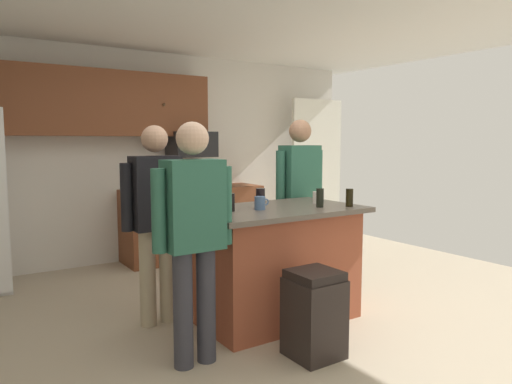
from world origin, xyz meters
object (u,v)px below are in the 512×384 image
at_px(person_guest_right, 194,228).
at_px(glass_short_whisky, 260,198).
at_px(person_elder_center, 156,212).
at_px(glass_pilsner, 349,198).
at_px(mug_ceramic_white, 260,203).
at_px(microwave_over_range, 192,144).
at_px(kitchen_island, 276,263).
at_px(glass_stout_tall, 230,202).
at_px(trash_bin, 314,314).
at_px(person_guest_by_door, 300,192).
at_px(mug_blue_stoneware, 317,198).
at_px(tumbler_amber, 320,198).

xyz_separation_m(person_guest_right, glass_short_whisky, (0.82, 0.44, 0.10)).
bearing_deg(person_elder_center, glass_pilsner, 0.11).
bearing_deg(glass_pilsner, mug_ceramic_white, 160.54).
relative_size(microwave_over_range, person_guest_right, 0.35).
xyz_separation_m(kitchen_island, mug_ceramic_white, (-0.18, -0.03, 0.52)).
xyz_separation_m(glass_stout_tall, trash_bin, (0.23, -0.76, -0.72)).
bearing_deg(glass_short_whisky, person_elder_center, 153.11).
bearing_deg(glass_stout_tall, glass_short_whisky, 5.50).
bearing_deg(microwave_over_range, glass_short_whisky, -102.14).
distance_m(glass_stout_tall, trash_bin, 1.07).
height_order(mug_ceramic_white, trash_bin, mug_ceramic_white).
xyz_separation_m(person_elder_center, glass_pilsner, (1.42, -0.74, 0.09)).
distance_m(person_guest_by_door, glass_stout_tall, 1.25).
relative_size(microwave_over_range, person_guest_by_door, 0.33).
xyz_separation_m(microwave_over_range, kitchen_island, (-0.39, -2.37, -0.97)).
bearing_deg(glass_pilsner, trash_bin, -149.70).
bearing_deg(mug_blue_stoneware, glass_short_whisky, 173.94).
xyz_separation_m(mug_blue_stoneware, trash_bin, (-0.64, -0.73, -0.70)).
bearing_deg(person_guest_right, person_elder_center, 63.71).
bearing_deg(glass_short_whisky, mug_ceramic_white, -124.82).
xyz_separation_m(kitchen_island, glass_short_whisky, (-0.11, 0.07, 0.55)).
bearing_deg(mug_ceramic_white, glass_pilsner, -19.46).
bearing_deg(glass_pilsner, mug_blue_stoneware, 108.48).
distance_m(mug_ceramic_white, trash_bin, 0.98).
xyz_separation_m(mug_blue_stoneware, glass_pilsner, (0.10, -0.29, 0.02)).
distance_m(microwave_over_range, glass_stout_tall, 2.51).
xyz_separation_m(kitchen_island, person_guest_by_door, (0.71, 0.58, 0.51)).
xyz_separation_m(microwave_over_range, glass_stout_tall, (-0.80, -2.33, -0.43)).
xyz_separation_m(tumbler_amber, trash_bin, (-0.51, -0.54, -0.72)).
height_order(person_guest_by_door, mug_blue_stoneware, person_guest_by_door).
height_order(person_guest_right, person_elder_center, same).
xyz_separation_m(person_guest_right, trash_bin, (0.74, -0.35, -0.63)).
bearing_deg(glass_pilsner, person_elder_center, 152.52).
bearing_deg(person_guest_by_door, microwave_over_range, -118.95).
height_order(person_guest_by_door, tumbler_amber, person_guest_by_door).
relative_size(microwave_over_range, glass_short_whisky, 3.48).
relative_size(microwave_over_range, mug_ceramic_white, 4.30).
relative_size(glass_short_whisky, glass_stout_tall, 1.14).
bearing_deg(glass_pilsner, glass_short_whisky, 151.86).
relative_size(kitchen_island, glass_short_whisky, 8.74).
distance_m(person_guest_right, trash_bin, 1.03).
height_order(kitchen_island, person_guest_by_door, person_guest_by_door).
bearing_deg(mug_ceramic_white, kitchen_island, 8.89).
relative_size(tumbler_amber, trash_bin, 0.26).
xyz_separation_m(person_guest_by_door, person_elder_center, (-1.58, -0.13, -0.06)).
distance_m(mug_blue_stoneware, trash_bin, 1.20).
relative_size(glass_short_whisky, mug_blue_stoneware, 1.34).
height_order(mug_blue_stoneware, glass_pilsner, glass_pilsner).
bearing_deg(microwave_over_range, trash_bin, -100.57).
relative_size(glass_short_whisky, glass_pilsner, 1.07).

